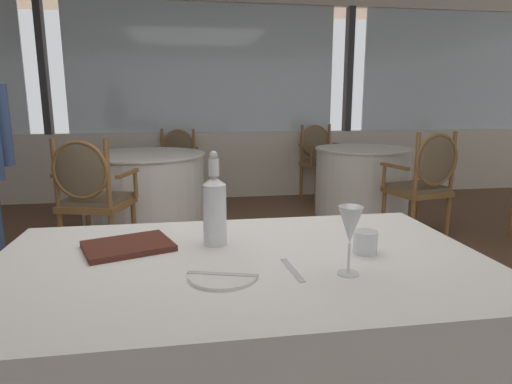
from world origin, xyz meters
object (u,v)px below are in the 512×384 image
Objects in this scene: wine_glass at (350,227)px; dining_chair_1_1 at (425,178)px; water_tumbler at (365,242)px; dining_chair_0_1 at (91,191)px; dining_chair_0_0 at (176,160)px; water_bottle at (215,208)px; side_plate at (223,276)px; menu_book at (128,246)px; dining_chair_1_0 at (320,155)px.

dining_chair_1_1 is at bearing 55.69° from wine_glass.
dining_chair_0_1 is at bearing 122.38° from water_tumbler.
dining_chair_1_1 is at bearing 68.00° from dining_chair_0_0.
water_bottle is 2.07m from dining_chair_0_1.
water_tumbler is 2.73m from dining_chair_1_1.
dining_chair_0_0 reaches higher than side_plate.
water_tumbler is 0.09× the size of dining_chair_0_0.
dining_chair_1_1 is at bearing 49.82° from side_plate.
menu_book is at bearing 15.37° from dining_chair_0_0.
water_tumbler is 0.08× the size of dining_chair_0_1.
water_bottle is at bearing 160.97° from water_tumbler.
side_plate is 0.39m from wine_glass.
wine_glass reaches higher than dining_chair_0_0.
dining_chair_0_0 is 2.07m from dining_chair_0_1.
dining_chair_1_0 is 1.90m from dining_chair_1_1.
wine_glass is (0.36, -0.03, 0.14)m from side_plate.
wine_glass is at bearing -42.45° from water_bottle.
dining_chair_0_1 is at bearing 85.13° from menu_book.
dining_chair_1_0 is (1.13, 4.11, -0.22)m from water_tumbler.
menu_book is at bearing 119.82° from dining_chair_1_1.
water_bottle reaches higher than dining_chair_1_0.
side_plate is 0.51m from water_tumbler.
menu_book is 3.87m from dining_chair_0_0.
water_bottle is 0.35× the size of dining_chair_1_0.
side_plate is 2.34m from dining_chair_0_1.
water_tumbler is 4.10m from dining_chair_0_0.
dining_chair_0_0 is (-0.59, 4.20, -0.35)m from wine_glass.
dining_chair_0_0 is at bearing 39.36° from dining_chair_1_1.
wine_glass reaches higher than side_plate.
water_bottle reaches higher than side_plate.
side_plate is at bearing -65.21° from menu_book.
wine_glass is 4.47m from dining_chair_1_0.
water_bottle is at bearing -19.73° from menu_book.
dining_chair_1_0 is at bearing 69.22° from side_plate.
dining_chair_1_1 is (2.83, 0.20, -0.01)m from dining_chair_0_1.
water_bottle is 0.32m from menu_book.
wine_glass is 0.75m from menu_book.
dining_chair_1_0 is (1.61, 4.25, -0.19)m from side_plate.
dining_chair_0_1 is at bearing 117.99° from wine_glass.
dining_chair_1_0 is (1.84, 0.08, 0.02)m from dining_chair_0_0.
wine_glass is 2.55× the size of water_tumbler.
side_plate is 3.13m from dining_chair_1_1.
menu_book is (-0.30, 0.30, 0.01)m from side_plate.
water_tumbler is (0.12, 0.17, -0.11)m from wine_glass.
water_bottle is 0.36× the size of dining_chair_0_0.
dining_chair_0_1 is (-0.81, 1.88, -0.30)m from water_bottle.
menu_book is at bearing -148.33° from dining_chair_0_1.
water_bottle is 0.50m from wine_glass.
wine_glass is at bearing -46.71° from menu_book.
menu_book is 0.29× the size of dining_chair_0_1.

